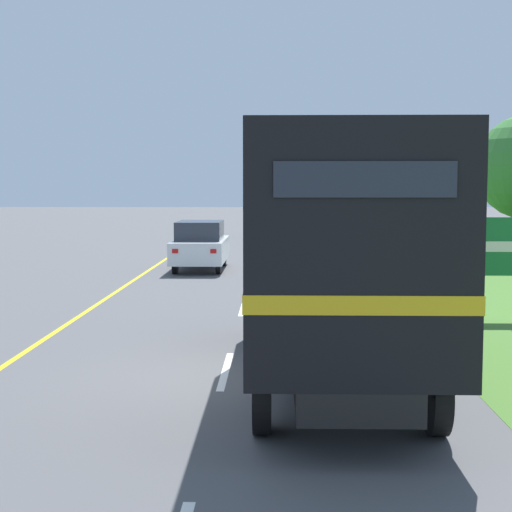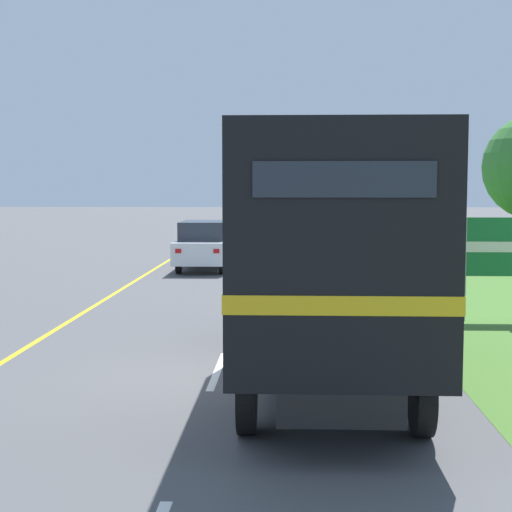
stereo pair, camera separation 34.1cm
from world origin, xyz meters
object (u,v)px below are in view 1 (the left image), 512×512
(horse_trailer_truck, at_px, (335,249))
(lead_car_black_ahead, at_px, (291,221))
(lead_car_white, at_px, (200,245))
(highway_sign, at_px, (499,248))

(horse_trailer_truck, bearing_deg, lead_car_black_ahead, 90.08)
(horse_trailer_truck, xyz_separation_m, lead_car_black_ahead, (-0.05, 33.64, -1.08))
(lead_car_black_ahead, bearing_deg, horse_trailer_truck, -89.92)
(lead_car_white, bearing_deg, highway_sign, -53.23)
(lead_car_black_ahead, relative_size, highway_sign, 1.55)
(horse_trailer_truck, relative_size, lead_car_white, 1.92)
(lead_car_white, height_order, highway_sign, highway_sign)
(horse_trailer_truck, distance_m, highway_sign, 7.09)
(highway_sign, bearing_deg, lead_car_black_ahead, 98.43)
(horse_trailer_truck, bearing_deg, lead_car_white, 102.57)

